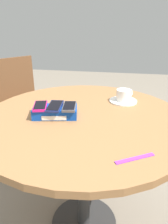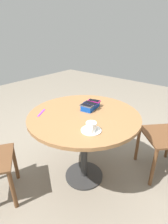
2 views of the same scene
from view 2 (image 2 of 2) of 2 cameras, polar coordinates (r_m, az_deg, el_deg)
ground_plane at (r=2.03m, az=-0.00°, el=-20.05°), size 8.00×8.00×0.00m
round_table at (r=1.64m, az=-0.00°, el=-4.12°), size 1.02×1.02×0.75m
phone_box at (r=1.69m, az=2.14°, el=1.95°), size 0.23×0.14×0.05m
phone_magenta at (r=1.74m, az=3.31°, el=3.65°), size 0.09×0.13×0.01m
phone_navy at (r=1.68m, az=2.26°, el=2.85°), size 0.07×0.15×0.01m
phone_gray at (r=1.63m, az=0.85°, el=2.12°), size 0.08×0.13×0.01m
saucer at (r=1.33m, az=2.35°, el=-5.98°), size 0.16×0.16×0.01m
coffee_cup at (r=1.31m, az=2.39°, el=-4.66°), size 0.10×0.09×0.06m
lanyard_strap at (r=1.66m, az=-13.75°, el=-0.23°), size 0.14×0.09×0.00m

